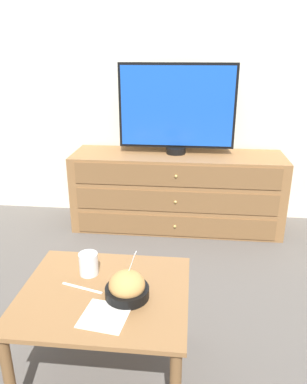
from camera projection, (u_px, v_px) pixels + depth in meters
ground_plane at (171, 212)px, 3.47m from camera, size 12.00×12.00×0.00m
wall_back at (174, 64)px, 3.03m from camera, size 12.00×0.05×2.60m
dresser at (177, 191)px, 3.10m from camera, size 1.70×0.49×0.63m
tv at (177, 108)px, 2.90m from camera, size 0.91×0.16×0.70m
coffee_table at (105, 304)px, 1.63m from camera, size 0.72×0.63×0.44m
takeout_bowl at (127, 287)px, 1.55m from camera, size 0.19×0.19×0.20m
drink_cup at (89, 265)px, 1.72m from camera, size 0.09×0.09×0.10m
napkin at (105, 316)px, 1.45m from camera, size 0.20×0.20×0.00m
knife at (82, 288)px, 1.62m from camera, size 0.19×0.06×0.01m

